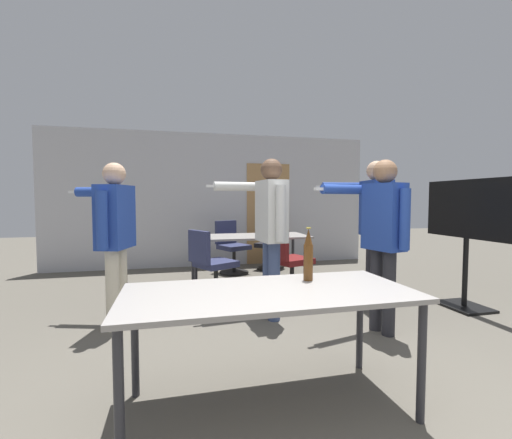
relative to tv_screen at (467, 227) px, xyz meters
The scene contains 13 objects.
back_wall 4.33m from the tv_screen, 127.07° to the left, with size 6.36×0.12×2.62m.
conference_table_near 3.19m from the tv_screen, 154.29° to the right, with size 1.78×0.80×0.75m.
conference_table_far 2.94m from the tv_screen, 141.31° to the left, with size 1.83×0.83×0.75m.
tv_screen is the anchor object (origin of this frame).
person_left_plaid 2.41m from the tv_screen, behind, with size 0.83×0.62×1.76m.
person_center_tall 1.09m from the tv_screen, 160.97° to the left, with size 0.79×0.74×1.79m.
person_near_casual 1.52m from the tv_screen, 162.67° to the right, with size 0.85×0.56×1.70m.
person_far_watching 4.04m from the tv_screen, behind, with size 0.73×0.78×1.69m.
office_chair_side_rolled 3.31m from the tv_screen, 119.55° to the left, with size 0.68×0.69×0.92m.
office_chair_mid_tucked 2.24m from the tv_screen, 151.69° to the left, with size 0.64×0.60×0.94m.
office_chair_far_left 3.21m from the tv_screen, 159.41° to the left, with size 0.67×0.64×0.92m.
office_chair_far_right 3.64m from the tv_screen, 132.28° to the left, with size 0.63×0.66×0.93m.
beer_bottle 2.79m from the tv_screen, 154.82° to the right, with size 0.07×0.07×0.37m.
Camera 1 is at (-0.80, -1.50, 1.31)m, focal length 24.00 mm.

